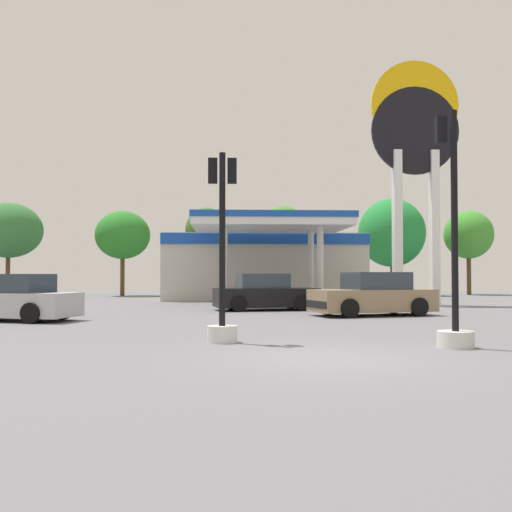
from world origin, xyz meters
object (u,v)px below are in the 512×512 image
at_px(car_1, 12,300).
at_px(tree_5, 469,235).
at_px(traffic_signal_1, 454,283).
at_px(station_pole_sign, 415,149).
at_px(tree_4, 392,233).
at_px(tree_3, 283,228).
at_px(traffic_signal_3, 222,276).
at_px(tree_2, 207,230).
at_px(tree_1, 123,235).
at_px(car_2, 265,294).
at_px(tree_0, 8,230).
at_px(car_0, 373,296).

height_order(car_1, tree_5, tree_5).
bearing_deg(traffic_signal_1, car_1, 146.26).
xyz_separation_m(station_pole_sign, tree_4, (2.49, 13.47, -3.27)).
height_order(tree_3, tree_5, tree_3).
distance_m(traffic_signal_3, tree_2, 29.70).
height_order(traffic_signal_1, tree_1, tree_1).
xyz_separation_m(traffic_signal_3, tree_1, (-7.14, 29.35, 2.73)).
xyz_separation_m(car_2, tree_1, (-8.89, 17.31, 3.53)).
bearing_deg(tree_4, car_2, -120.37).
xyz_separation_m(traffic_signal_3, tree_3, (4.32, 31.17, 3.43)).
height_order(traffic_signal_3, tree_2, tree_2).
bearing_deg(car_2, station_pole_sign, 26.98).
xyz_separation_m(car_2, tree_0, (-16.54, 16.69, 3.80)).
distance_m(car_1, car_2, 10.21).
height_order(tree_2, tree_5, tree_5).
bearing_deg(car_1, car_2, 32.19).
distance_m(car_0, tree_4, 22.22).
xyz_separation_m(car_0, traffic_signal_1, (-0.65, -9.75, 0.61)).
distance_m(car_0, tree_2, 22.40).
bearing_deg(tree_0, tree_2, 3.30).
bearing_deg(tree_4, car_1, -129.52).
bearing_deg(tree_0, tree_5, 3.30).
bearing_deg(tree_3, tree_5, -2.26).
bearing_deg(tree_0, car_2, -45.26).
relative_size(car_0, tree_3, 0.73).
relative_size(tree_0, tree_1, 1.08).
distance_m(tree_1, tree_5, 25.20).
bearing_deg(tree_4, station_pole_sign, -100.46).
xyz_separation_m(traffic_signal_1, tree_1, (-11.98, 30.58, 2.89)).
bearing_deg(tree_0, station_pole_sign, -27.76).
height_order(car_2, tree_1, tree_1).
bearing_deg(tree_1, car_2, -62.80).
bearing_deg(traffic_signal_3, traffic_signal_1, -14.30).
height_order(car_0, tree_5, tree_5).
relative_size(station_pole_sign, tree_4, 1.75).
distance_m(car_1, traffic_signal_3, 9.58).
relative_size(traffic_signal_3, tree_5, 0.69).
distance_m(car_2, tree_5, 24.98).
height_order(station_pole_sign, car_1, station_pole_sign).
xyz_separation_m(car_1, traffic_signal_1, (11.73, -7.84, 0.64)).
height_order(station_pole_sign, car_2, station_pole_sign).
distance_m(traffic_signal_1, tree_3, 32.60).
bearing_deg(tree_5, traffic_signal_1, -112.49).
xyz_separation_m(station_pole_sign, tree_0, (-24.25, 12.76, -3.25)).
bearing_deg(car_0, tree_4, 72.87).
relative_size(traffic_signal_3, tree_2, 0.69).
xyz_separation_m(traffic_signal_3, tree_5, (18.03, 30.62, 2.93)).
bearing_deg(station_pole_sign, car_2, -153.02).
height_order(tree_0, tree_2, tree_0).
relative_size(tree_4, tree_5, 1.11).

